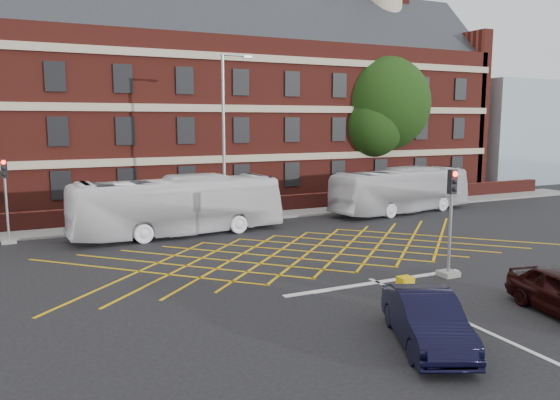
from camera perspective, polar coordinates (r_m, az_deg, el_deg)
name	(u,v)px	position (r m, az deg, el deg)	size (l,w,h in m)	color
ground	(331,261)	(24.34, 5.37, -6.41)	(120.00, 120.00, 0.00)	black
victorian_building	(192,99)	(44.01, -9.17, 10.38)	(51.00, 12.17, 20.40)	maroon
boundary_wall	(230,207)	(35.79, -5.27, -0.76)	(56.00, 0.50, 1.10)	#521A16
far_pavement	(235,217)	(34.95, -4.69, -1.79)	(60.00, 3.00, 0.12)	slate
glass_block	(512,132)	(61.82, 23.05, 6.57)	(14.00, 10.00, 10.00)	#99B2BF
box_junction_hatching	(310,252)	(26.02, 3.12, -5.40)	(11.50, 0.12, 0.02)	#CC990C
stop_line	(378,282)	(21.52, 10.17, -8.46)	(8.00, 0.30, 0.02)	silver
centre_line	(515,344)	(16.96, 23.34, -13.69)	(0.15, 14.00, 0.02)	silver
bus_left	(178,206)	(30.00, -10.60, -0.59)	(2.69, 11.49, 3.20)	white
bus_right	(401,190)	(37.60, 12.56, 0.99)	(2.53, 10.80, 3.01)	silver
car_navy	(426,319)	(15.90, 15.06, -11.95)	(1.57, 4.50, 1.48)	black
deciduous_tree	(382,111)	(46.02, 10.59, 9.18)	(7.94, 7.81, 11.43)	black
traffic_light_near	(450,233)	(22.62, 17.35, -3.30)	(0.70, 0.70, 4.27)	slate
traffic_light_far	(7,209)	(30.69, -26.64, -0.83)	(0.70, 0.70, 4.27)	slate
street_lamp	(225,167)	(31.74, -5.75, 3.42)	(2.25, 1.00, 9.89)	slate
utility_cabinet	(405,289)	(19.41, 12.93, -9.08)	(0.48, 0.43, 0.88)	gold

